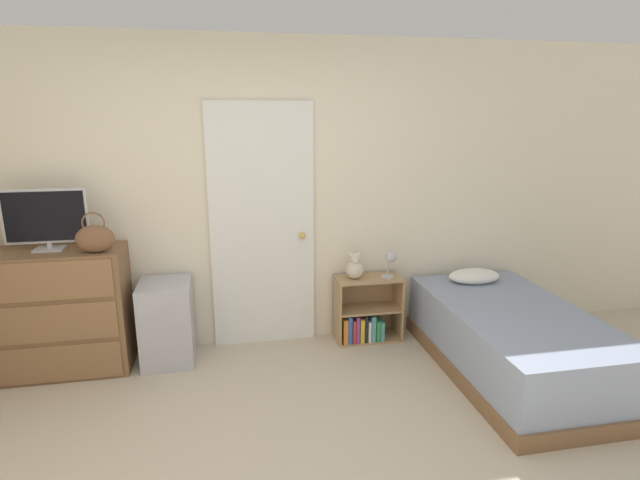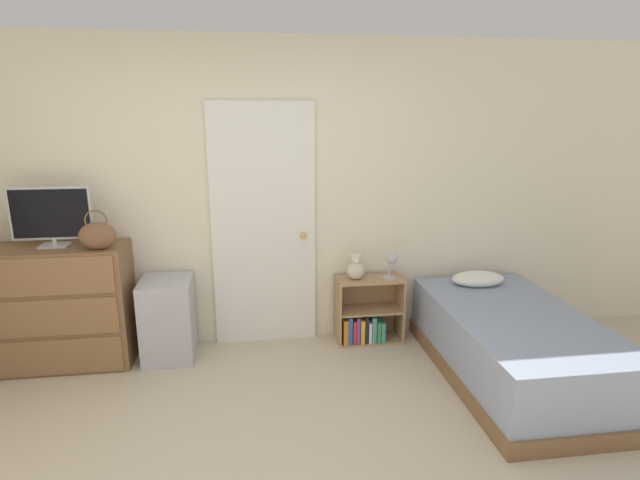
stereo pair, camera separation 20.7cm
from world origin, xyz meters
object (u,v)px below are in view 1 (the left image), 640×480
(dresser, at_px, (59,312))
(teddy_bear, at_px, (355,267))
(handbag, at_px, (95,238))
(bed, at_px, (512,340))
(bookshelf, at_px, (364,316))
(desk_lamp, at_px, (390,260))
(storage_bin, at_px, (167,322))
(tv, at_px, (46,219))

(dresser, height_order, teddy_bear, dresser)
(handbag, xyz_separation_m, bed, (3.05, -0.56, -0.82))
(dresser, xyz_separation_m, teddy_bear, (2.34, 0.08, 0.19))
(handbag, relative_size, bookshelf, 0.53)
(bed, bearing_deg, bookshelf, 141.53)
(teddy_bear, bearing_deg, desk_lamp, -7.57)
(storage_bin, bearing_deg, bookshelf, 2.73)
(dresser, distance_m, bed, 3.47)
(tv, bearing_deg, storage_bin, -1.57)
(handbag, bearing_deg, bookshelf, 5.50)
(storage_bin, bearing_deg, teddy_bear, 2.88)
(dresser, bearing_deg, tv, 112.49)
(handbag, xyz_separation_m, bookshelf, (2.09, 0.20, -0.86))
(dresser, relative_size, storage_bin, 1.51)
(storage_bin, bearing_deg, desk_lamp, 1.18)
(storage_bin, bearing_deg, handbag, -164.29)
(bed, bearing_deg, handbag, 169.58)
(dresser, bearing_deg, teddy_bear, 2.06)
(dresser, relative_size, desk_lamp, 4.26)
(tv, height_order, bed, tv)
(tv, xyz_separation_m, bed, (3.41, -0.71, -0.95))
(handbag, relative_size, desk_lamp, 1.28)
(bed, bearing_deg, teddy_bear, 144.08)
(storage_bin, xyz_separation_m, bookshelf, (1.66, 0.08, -0.12))
(bookshelf, bearing_deg, dresser, -178.01)
(handbag, bearing_deg, dresser, 161.33)
(bookshelf, bearing_deg, bed, -38.47)
(tv, bearing_deg, bookshelf, 1.34)
(handbag, distance_m, teddy_bear, 2.05)
(teddy_bear, bearing_deg, storage_bin, -177.12)
(tv, distance_m, desk_lamp, 2.70)
(dresser, relative_size, bookshelf, 1.75)
(dresser, xyz_separation_m, bed, (3.40, -0.68, -0.22))
(tv, distance_m, bed, 3.61)
(dresser, distance_m, bookshelf, 2.45)
(desk_lamp, bearing_deg, storage_bin, -178.82)
(tv, xyz_separation_m, desk_lamp, (2.66, 0.02, -0.47))
(dresser, height_order, bed, dresser)
(dresser, xyz_separation_m, bookshelf, (2.44, 0.08, -0.27))
(storage_bin, relative_size, desk_lamp, 2.82)
(dresser, bearing_deg, bed, -11.29)
(handbag, height_order, storage_bin, handbag)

